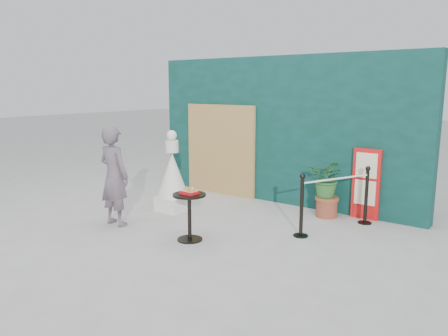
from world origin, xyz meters
TOP-DOWN VIEW (x-y plane):
  - ground at (0.00, 0.00)m, footprint 60.00×60.00m
  - back_wall at (0.00, 3.15)m, footprint 6.00×0.30m
  - bamboo_fence at (-1.40, 2.94)m, footprint 1.80×0.08m
  - woman at (-1.49, 0.02)m, footprint 0.64×0.42m
  - menu_board at (1.90, 2.95)m, footprint 0.50×0.07m
  - statue at (-1.28, 1.26)m, footprint 0.61×0.61m
  - cafe_table at (0.08, 0.19)m, footprint 0.52×0.52m
  - food_basket at (0.08, 0.19)m, footprint 0.26×0.19m
  - planter at (1.29, 2.67)m, footprint 0.64×0.55m
  - stanchion_barrier at (1.70, 2.05)m, footprint 0.84×1.54m

SIDE VIEW (x-z plane):
  - ground at x=0.00m, z-range 0.00..0.00m
  - stanchion_barrier at x=1.70m, z-range -0.02..1.01m
  - cafe_table at x=0.08m, z-range 0.12..0.87m
  - planter at x=1.29m, z-range 0.09..1.17m
  - statue at x=-1.28m, z-range -0.14..1.43m
  - menu_board at x=1.90m, z-range 0.00..1.30m
  - food_basket at x=0.08m, z-range 0.73..0.84m
  - woman at x=-1.49m, z-range 0.00..1.73m
  - bamboo_fence at x=-1.40m, z-range 0.00..2.00m
  - back_wall at x=0.00m, z-range 0.00..3.00m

